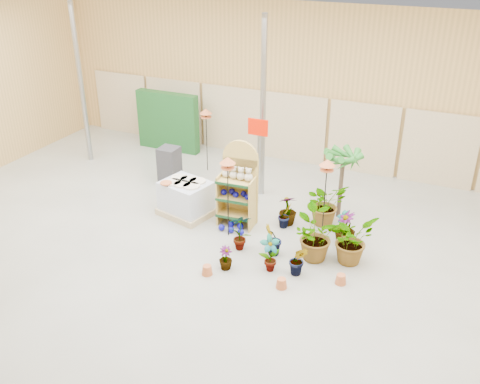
# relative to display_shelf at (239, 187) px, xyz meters

# --- Properties ---
(room) EXTENTS (15.20, 12.10, 4.70)m
(room) POSITION_rel_display_shelf_xyz_m (-0.09, -0.99, 1.30)
(room) COLOR gray
(room) RESTS_ON ground
(display_shelf) EXTENTS (0.88, 0.59, 2.01)m
(display_shelf) POSITION_rel_display_shelf_xyz_m (0.00, 0.00, 0.00)
(display_shelf) COLOR #AC8E42
(display_shelf) RESTS_ON ground
(teddy_bears) EXTENTS (0.74, 0.20, 0.32)m
(teddy_bears) POSITION_rel_display_shelf_xyz_m (0.03, -0.09, 0.35)
(teddy_bears) COLOR #C0B79F
(teddy_bears) RESTS_ON display_shelf
(gazing_balls_shelf) EXTENTS (0.74, 0.25, 0.14)m
(gazing_balls_shelf) POSITION_rel_display_shelf_xyz_m (-0.00, -0.12, -0.13)
(gazing_balls_shelf) COLOR #0C0B8E
(gazing_balls_shelf) RESTS_ON display_shelf
(gazing_balls_floor) EXTENTS (0.63, 0.39, 0.15)m
(gazing_balls_floor) POSITION_rel_display_shelf_xyz_m (0.05, -0.44, -0.84)
(gazing_balls_floor) COLOR #0C0B8E
(gazing_balls_floor) RESTS_ON ground
(pallet_stack) EXTENTS (1.38, 1.23, 0.88)m
(pallet_stack) POSITION_rel_display_shelf_xyz_m (-1.31, -0.17, -0.49)
(pallet_stack) COLOR tan
(pallet_stack) RESTS_ON ground
(charcoal_planters) EXTENTS (0.50, 0.50, 1.00)m
(charcoal_planters) POSITION_rel_display_shelf_xyz_m (-2.60, 1.21, -0.42)
(charcoal_planters) COLOR #252528
(charcoal_planters) RESTS_ON ground
(trellis_stock) EXTENTS (2.00, 0.30, 1.80)m
(trellis_stock) POSITION_rel_display_shelf_xyz_m (-3.89, 3.30, -0.02)
(trellis_stock) COLOR #16491C
(trellis_stock) RESTS_ON ground
(offer_sign) EXTENTS (0.50, 0.08, 2.20)m
(offer_sign) POSITION_rel_display_shelf_xyz_m (0.01, 1.08, 0.65)
(offer_sign) COLOR gray
(offer_sign) RESTS_ON ground
(bird_table_front) EXTENTS (0.34, 0.34, 1.90)m
(bird_table_front) POSITION_rel_display_shelf_xyz_m (0.04, -0.66, 0.85)
(bird_table_front) COLOR black
(bird_table_front) RESTS_ON ground
(bird_table_right) EXTENTS (0.34, 0.34, 1.84)m
(bird_table_right) POSITION_rel_display_shelf_xyz_m (1.95, 0.21, 0.79)
(bird_table_right) COLOR black
(bird_table_right) RESTS_ON ground
(bird_table_back) EXTENTS (0.34, 0.34, 1.82)m
(bird_table_back) POSITION_rel_display_shelf_xyz_m (-2.06, 2.35, 0.77)
(bird_table_back) COLOR black
(bird_table_back) RESTS_ON ground
(palm) EXTENTS (0.70, 0.70, 1.80)m
(palm) POSITION_rel_display_shelf_xyz_m (2.05, 1.22, 0.62)
(palm) COLOR #46382A
(palm) RESTS_ON ground
(potted_plant_0) EXTENTS (0.55, 0.52, 0.87)m
(potted_plant_0) POSITION_rel_display_shelf_xyz_m (0.52, -1.06, -0.48)
(potted_plant_0) COLOR #226921
(potted_plant_0) RESTS_ON ground
(potted_plant_1) EXTENTS (0.42, 0.48, 0.74)m
(potted_plant_1) POSITION_rel_display_shelf_xyz_m (1.24, -1.01, -0.55)
(potted_plant_1) COLOR #226921
(potted_plant_1) RESTS_ON ground
(potted_plant_2) EXTENTS (1.21, 1.13, 1.08)m
(potted_plant_2) POSITION_rel_display_shelf_xyz_m (2.03, -0.78, -0.38)
(potted_plant_2) COLOR #226921
(potted_plant_2) RESTS_ON ground
(potted_plant_3) EXTENTS (0.61, 0.61, 0.79)m
(potted_plant_3) POSITION_rel_display_shelf_xyz_m (2.51, 0.04, -0.52)
(potted_plant_3) COLOR #226921
(potted_plant_3) RESTS_ON ground
(potted_plant_4) EXTENTS (0.38, 0.44, 0.71)m
(potted_plant_4) POSITION_rel_display_shelf_xyz_m (2.39, 0.27, -0.56)
(potted_plant_4) COLOR #226921
(potted_plant_4) RESTS_ON ground
(potted_plant_5) EXTENTS (0.41, 0.43, 0.61)m
(potted_plant_5) POSITION_rel_display_shelf_xyz_m (1.06, 0.22, -0.61)
(potted_plant_5) COLOR #226921
(potted_plant_5) RESTS_ON ground
(potted_plant_6) EXTENTS (1.21, 1.22, 1.03)m
(potted_plant_6) POSITION_rel_display_shelf_xyz_m (1.84, 0.76, -0.40)
(potted_plant_6) COLOR #226921
(potted_plant_6) RESTS_ON ground
(potted_plant_7) EXTENTS (0.37, 0.37, 0.49)m
(potted_plant_7) POSITION_rel_display_shelf_xyz_m (0.56, -1.86, -0.67)
(potted_plant_7) COLOR #226921
(potted_plant_7) RESTS_ON ground
(potted_plant_8) EXTENTS (0.50, 0.49, 0.79)m
(potted_plant_8) POSITION_rel_display_shelf_xyz_m (1.39, -1.56, -0.52)
(potted_plant_8) COLOR #226921
(potted_plant_8) RESTS_ON ground
(potted_plant_9) EXTENTS (0.42, 0.36, 0.67)m
(potted_plant_9) POSITION_rel_display_shelf_xyz_m (1.95, -1.45, -0.58)
(potted_plant_9) COLOR #226921
(potted_plant_9) RESTS_ON ground
(potted_plant_10) EXTENTS (1.14, 1.20, 1.04)m
(potted_plant_10) POSITION_rel_display_shelf_xyz_m (2.76, -0.55, -0.40)
(potted_plant_10) COLOR #226921
(potted_plant_10) RESTS_ON ground
(potted_plant_11) EXTENTS (0.57, 0.57, 0.73)m
(potted_plant_11) POSITION_rel_display_shelf_xyz_m (1.07, 0.38, -0.55)
(potted_plant_11) COLOR #226921
(potted_plant_11) RESTS_ON ground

